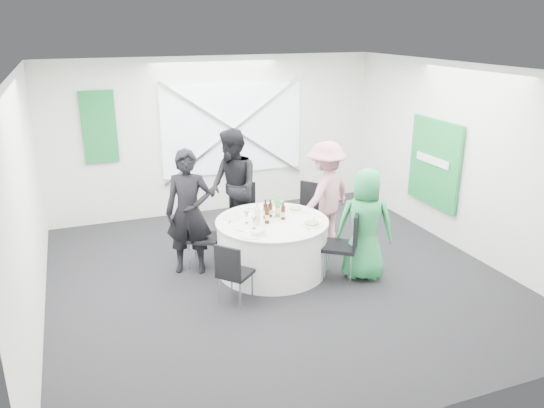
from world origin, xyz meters
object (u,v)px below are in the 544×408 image
object	(u,v)px
chair_back_right	(309,209)
person_woman_green	(365,225)
green_water_bottle	(278,208)
chair_back_left	(198,231)
chair_back	(246,208)
chair_front_right	(347,240)
person_man_back_left	(189,212)
person_man_back	(233,187)
clear_water_bottle	(257,216)
banquet_table	(272,246)
person_woman_pink	(325,195)
chair_front_left	(232,270)

from	to	relation	value
chair_back_right	person_woman_green	bearing A→B (deg)	-30.07
green_water_bottle	chair_back_left	bearing A→B (deg)	161.60
chair_back	green_water_bottle	distance (m)	1.16
chair_front_right	chair_back	bearing A→B (deg)	-119.78
person_man_back_left	person_man_back	xyz separation A→B (m)	(0.87, 0.79, 0.03)
chair_front_right	clear_water_bottle	xyz separation A→B (m)	(-1.08, 0.53, 0.30)
banquet_table	green_water_bottle	bearing A→B (deg)	41.62
person_man_back	green_water_bottle	xyz separation A→B (m)	(0.32, -1.08, -0.03)
person_man_back_left	person_woman_pink	bearing A→B (deg)	25.42
person_man_back_left	person_woman_green	size ratio (longest dim) A/B	1.14
banquet_table	person_man_back	world-z (taller)	person_man_back
chair_front_right	person_woman_pink	bearing A→B (deg)	-156.60
green_water_bottle	chair_back_right	bearing A→B (deg)	38.33
chair_front_left	banquet_table	bearing A→B (deg)	-90.00
person_man_back	person_woman_green	bearing A→B (deg)	26.23
banquet_table	chair_back_right	world-z (taller)	chair_back_right
person_woman_pink	clear_water_bottle	distance (m)	1.49
person_woman_green	clear_water_bottle	bearing A→B (deg)	7.31
chair_back	chair_front_right	world-z (taller)	chair_front_right
chair_back_left	chair_back_right	size ratio (longest dim) A/B	0.98
chair_front_right	person_woman_pink	xyz separation A→B (m)	(0.26, 1.18, 0.25)
person_woman_green	person_man_back_left	bearing A→B (deg)	3.95
chair_back_right	person_woman_pink	world-z (taller)	person_woman_pink
person_man_back_left	person_woman_green	xyz separation A→B (m)	(2.16, -1.04, -0.10)
chair_back	person_woman_pink	xyz separation A→B (m)	(1.09, -0.64, 0.29)
chair_back_right	chair_front_left	xyz separation A→B (m)	(-1.69, -1.44, -0.10)
chair_back	person_woman_pink	distance (m)	1.29
chair_back_right	banquet_table	bearing A→B (deg)	-90.00
person_woman_pink	person_woman_green	distance (m)	1.20
chair_front_right	green_water_bottle	size ratio (longest dim) A/B	3.22
chair_back_left	chair_front_left	bearing A→B (deg)	-146.46
chair_back	chair_front_right	distance (m)	2.00
chair_front_right	person_woman_pink	size ratio (longest dim) A/B	0.59
chair_back_right	green_water_bottle	xyz separation A→B (m)	(-0.76, -0.60, 0.30)
banquet_table	chair_back_left	world-z (taller)	chair_back_left
chair_back	banquet_table	bearing A→B (deg)	-90.00
chair_back_left	person_woman_green	bearing A→B (deg)	-91.57
person_man_back	person_woman_green	size ratio (longest dim) A/B	1.18
chair_front_right	person_woman_green	distance (m)	0.33
chair_back_right	chair_front_right	distance (m)	1.33
chair_back_left	chair_back_right	world-z (taller)	chair_back_right
person_man_back	green_water_bottle	world-z (taller)	person_man_back
green_water_bottle	clear_water_bottle	bearing A→B (deg)	-152.88
chair_back	chair_front_left	xyz separation A→B (m)	(-0.81, -1.94, -0.06)
person_woman_green	green_water_bottle	bearing A→B (deg)	-7.80
banquet_table	person_woman_pink	bearing A→B (deg)	27.48
chair_back_right	person_man_back	size ratio (longest dim) A/B	0.54
banquet_table	chair_back_left	distance (m)	1.07
chair_back	chair_front_left	bearing A→B (deg)	-112.04
chair_back_right	chair_front_left	bearing A→B (deg)	-88.38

